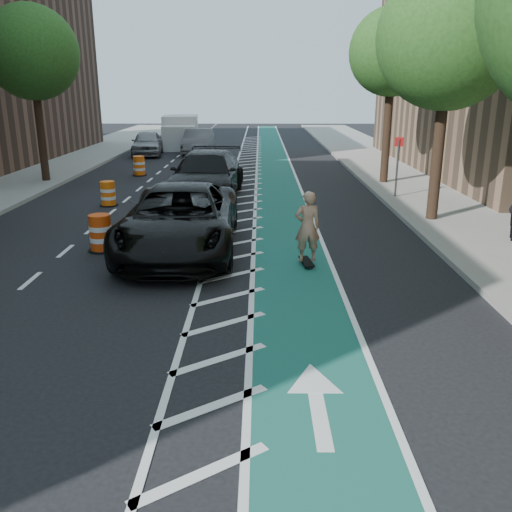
{
  "coord_description": "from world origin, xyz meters",
  "views": [
    {
      "loc": [
        2.17,
        -9.47,
        4.33
      ],
      "look_at": [
        2.1,
        0.87,
        1.1
      ],
      "focal_mm": 38.0,
      "sensor_mm": 36.0,
      "label": 1
    }
  ],
  "objects_px": {
    "suv_far": "(206,175)",
    "barrel_a": "(101,234)",
    "skateboarder": "(307,227)",
    "suv_near": "(180,219)"
  },
  "relations": [
    {
      "from": "skateboarder",
      "to": "barrel_a",
      "type": "xyz_separation_m",
      "value": [
        -5.56,
        1.23,
        -0.53
      ]
    },
    {
      "from": "skateboarder",
      "to": "barrel_a",
      "type": "height_order",
      "value": "skateboarder"
    },
    {
      "from": "suv_near",
      "to": "barrel_a",
      "type": "distance_m",
      "value": 2.24
    },
    {
      "from": "skateboarder",
      "to": "suv_far",
      "type": "bearing_deg",
      "value": -76.63
    },
    {
      "from": "skateboarder",
      "to": "suv_near",
      "type": "relative_size",
      "value": 0.28
    },
    {
      "from": "suv_near",
      "to": "barrel_a",
      "type": "xyz_separation_m",
      "value": [
        -2.2,
        -0.01,
        -0.42
      ]
    },
    {
      "from": "suv_far",
      "to": "barrel_a",
      "type": "bearing_deg",
      "value": -102.41
    },
    {
      "from": "suv_far",
      "to": "barrel_a",
      "type": "xyz_separation_m",
      "value": [
        -2.2,
        -7.47,
        -0.45
      ]
    },
    {
      "from": "suv_near",
      "to": "barrel_a",
      "type": "bearing_deg",
      "value": 179.27
    },
    {
      "from": "suv_far",
      "to": "skateboarder",
      "type": "bearing_deg",
      "value": -64.85
    }
  ]
}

